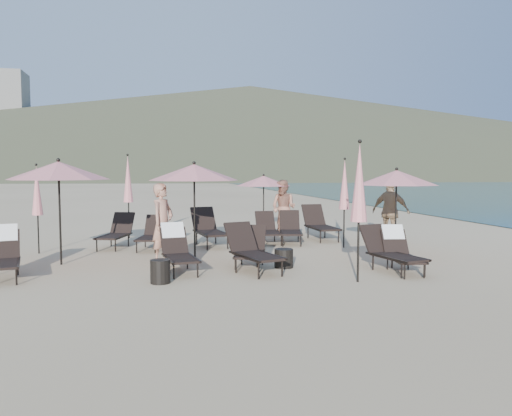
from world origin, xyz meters
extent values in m
plane|color=#D6BA8C|center=(0.00, 0.00, 0.00)|extent=(800.00, 800.00, 0.00)
cone|color=brown|center=(60.00, 300.00, 27.50)|extent=(690.00, 690.00, 55.00)
cone|color=brown|center=(190.00, 330.00, 16.00)|extent=(280.00, 280.00, 32.00)
cube|color=beige|center=(-70.00, 245.00, 24.00)|extent=(22.00, 18.00, 48.00)
cube|color=beige|center=(-45.00, 310.00, 19.00)|extent=(18.00, 16.00, 38.00)
cube|color=black|center=(-5.94, 0.19, 0.34)|extent=(0.82, 1.25, 0.05)
cube|color=black|center=(-6.10, 0.95, 0.62)|extent=(0.67, 0.55, 0.59)
cylinder|color=black|center=(-5.59, -0.22, 0.16)|extent=(0.03, 0.03, 0.33)
cylinder|color=black|center=(-5.80, 0.74, 0.16)|extent=(0.03, 0.03, 0.33)
cube|color=black|center=(-5.66, 0.30, 0.35)|extent=(0.31, 1.28, 0.04)
cube|color=silver|center=(-6.13, 1.09, 0.85)|extent=(0.56, 0.37, 0.36)
cube|color=black|center=(-2.49, 0.15, 0.33)|extent=(0.73, 1.19, 0.05)
cube|color=black|center=(-2.59, 0.89, 0.60)|extent=(0.63, 0.50, 0.58)
cylinder|color=black|center=(-2.66, -0.35, 0.16)|extent=(0.03, 0.03, 0.32)
cylinder|color=black|center=(-2.80, 0.60, 0.16)|extent=(0.03, 0.03, 0.32)
cylinder|color=black|center=(-2.18, -0.28, 0.16)|extent=(0.03, 0.03, 0.32)
cylinder|color=black|center=(-2.32, 0.67, 0.16)|extent=(0.03, 0.03, 0.32)
cube|color=black|center=(-2.77, 0.16, 0.33)|extent=(0.21, 1.25, 0.04)
cube|color=black|center=(-2.22, 0.23, 0.33)|extent=(0.21, 1.25, 0.04)
cube|color=silver|center=(-2.61, 1.02, 0.82)|extent=(0.53, 0.33, 0.35)
cube|color=black|center=(-0.98, 0.37, 0.32)|extent=(0.88, 1.23, 0.05)
cube|color=black|center=(-0.75, 1.08, 0.60)|extent=(0.67, 0.57, 0.57)
cylinder|color=black|center=(-1.35, 0.00, 0.16)|extent=(0.03, 0.03, 0.31)
cylinder|color=black|center=(-1.06, 0.91, 0.16)|extent=(0.03, 0.03, 0.31)
cylinder|color=black|center=(-0.89, -0.14, 0.16)|extent=(0.03, 0.03, 0.31)
cylinder|color=black|center=(-0.60, 0.76, 0.16)|extent=(0.03, 0.03, 0.31)
cube|color=black|center=(-1.23, 0.50, 0.33)|extent=(0.42, 1.20, 0.04)
cube|color=black|center=(-0.70, 0.33, 0.33)|extent=(0.42, 1.20, 0.04)
cube|color=black|center=(-0.90, -0.13, 0.36)|extent=(0.96, 1.38, 0.05)
cube|color=black|center=(-1.12, 0.68, 0.67)|extent=(0.75, 0.63, 0.64)
cylinder|color=black|center=(-1.01, -0.70, 0.18)|extent=(0.04, 0.04, 0.35)
cylinder|color=black|center=(-1.31, 0.33, 0.18)|extent=(0.04, 0.04, 0.35)
cylinder|color=black|center=(-0.49, -0.55, 0.18)|extent=(0.04, 0.04, 0.35)
cylinder|color=black|center=(-0.78, 0.48, 0.18)|extent=(0.04, 0.04, 0.35)
cube|color=black|center=(-1.21, -0.16, 0.37)|extent=(0.42, 1.36, 0.04)
cube|color=black|center=(-0.61, 0.01, 0.37)|extent=(0.42, 1.36, 0.04)
cube|color=black|center=(2.10, -0.83, 0.31)|extent=(0.71, 1.13, 0.04)
cube|color=black|center=(2.22, -0.13, 0.57)|extent=(0.60, 0.48, 0.54)
cylinder|color=black|center=(1.80, -1.23, 0.15)|extent=(0.03, 0.03, 0.30)
cylinder|color=black|center=(1.95, -0.33, 0.15)|extent=(0.03, 0.03, 0.30)
cylinder|color=black|center=(2.26, -1.30, 0.15)|extent=(0.03, 0.03, 0.30)
cylinder|color=black|center=(2.40, -0.41, 0.15)|extent=(0.03, 0.03, 0.30)
cube|color=black|center=(1.85, -0.74, 0.32)|extent=(0.23, 1.18, 0.04)
cube|color=black|center=(2.37, -0.83, 0.32)|extent=(0.23, 1.18, 0.04)
cube|color=silver|center=(2.24, 0.00, 0.78)|extent=(0.51, 0.32, 0.33)
cube|color=black|center=(1.97, -0.78, 0.35)|extent=(0.84, 1.29, 0.05)
cube|color=black|center=(1.81, 0.01, 0.64)|extent=(0.69, 0.56, 0.61)
cylinder|color=black|center=(1.82, -1.31, 0.17)|extent=(0.04, 0.04, 0.34)
cylinder|color=black|center=(1.62, -0.31, 0.17)|extent=(0.04, 0.04, 0.34)
cylinder|color=black|center=(2.32, -1.21, 0.17)|extent=(0.04, 0.04, 0.34)
cylinder|color=black|center=(2.12, -0.21, 0.17)|extent=(0.04, 0.04, 0.34)
cube|color=black|center=(1.67, -0.79, 0.36)|extent=(0.31, 1.32, 0.04)
cube|color=black|center=(2.25, -0.67, 0.36)|extent=(0.31, 1.32, 0.04)
cube|color=black|center=(-4.11, 3.93, 0.34)|extent=(0.93, 1.31, 0.05)
cube|color=black|center=(-3.88, 4.68, 0.63)|extent=(0.71, 0.61, 0.61)
cylinder|color=black|center=(-4.50, 3.53, 0.17)|extent=(0.04, 0.04, 0.33)
cylinder|color=black|center=(-4.21, 4.50, 0.17)|extent=(0.04, 0.04, 0.33)
cylinder|color=black|center=(-4.01, 3.38, 0.17)|extent=(0.04, 0.04, 0.33)
cylinder|color=black|center=(-3.72, 4.35, 0.17)|extent=(0.04, 0.04, 0.33)
cube|color=black|center=(-4.38, 4.06, 0.35)|extent=(0.43, 1.28, 0.04)
cube|color=black|center=(-3.82, 3.89, 0.35)|extent=(0.43, 1.28, 0.04)
cube|color=black|center=(-3.12, 3.47, 0.33)|extent=(0.82, 1.22, 0.05)
cube|color=black|center=(-2.95, 4.20, 0.60)|extent=(0.66, 0.54, 0.58)
cylinder|color=black|center=(-3.46, 3.06, 0.16)|extent=(0.03, 0.03, 0.32)
cylinder|color=black|center=(-3.24, 4.00, 0.16)|extent=(0.03, 0.03, 0.32)
cylinder|color=black|center=(-2.99, 2.96, 0.16)|extent=(0.03, 0.03, 0.32)
cylinder|color=black|center=(-2.77, 3.89, 0.16)|extent=(0.03, 0.03, 0.32)
cube|color=black|center=(-3.38, 3.57, 0.34)|extent=(0.32, 1.24, 0.04)
cube|color=black|center=(-2.83, 3.45, 0.34)|extent=(0.32, 1.24, 0.04)
cube|color=black|center=(-1.40, 3.70, 0.39)|extent=(0.89, 1.43, 0.06)
cube|color=black|center=(-1.54, 4.59, 0.72)|extent=(0.76, 0.61, 0.69)
cylinder|color=black|center=(-1.60, 3.11, 0.19)|extent=(0.04, 0.04, 0.38)
cylinder|color=black|center=(-1.78, 4.24, 0.19)|extent=(0.04, 0.04, 0.38)
cylinder|color=black|center=(-1.03, 3.20, 0.19)|extent=(0.04, 0.04, 0.38)
cylinder|color=black|center=(-1.21, 4.33, 0.19)|extent=(0.04, 0.04, 0.38)
cube|color=black|center=(-1.74, 3.71, 0.40)|extent=(0.28, 1.49, 0.04)
cube|color=black|center=(-1.08, 3.81, 0.40)|extent=(0.28, 1.49, 0.04)
cube|color=black|center=(0.34, 3.91, 0.33)|extent=(0.64, 1.16, 0.05)
cube|color=black|center=(0.38, 4.67, 0.61)|extent=(0.61, 0.46, 0.59)
cylinder|color=black|center=(0.07, 3.45, 0.16)|extent=(0.03, 0.03, 0.32)
cylinder|color=black|center=(0.12, 4.42, 0.16)|extent=(0.03, 0.03, 0.32)
cylinder|color=black|center=(0.56, 3.42, 0.16)|extent=(0.03, 0.03, 0.32)
cylinder|color=black|center=(0.61, 4.39, 0.16)|extent=(0.03, 0.03, 0.32)
cube|color=black|center=(0.06, 3.97, 0.34)|extent=(0.10, 1.28, 0.04)
cube|color=black|center=(0.62, 3.94, 0.34)|extent=(0.10, 1.28, 0.04)
cube|color=black|center=(0.93, 3.73, 0.34)|extent=(0.85, 1.28, 0.05)
cube|color=black|center=(1.11, 4.50, 0.63)|extent=(0.69, 0.57, 0.60)
cylinder|color=black|center=(0.57, 3.31, 0.17)|extent=(0.04, 0.04, 0.33)
cylinder|color=black|center=(0.80, 4.29, 0.17)|extent=(0.04, 0.04, 0.33)
cylinder|color=black|center=(1.07, 3.20, 0.17)|extent=(0.04, 0.04, 0.33)
cylinder|color=black|center=(1.30, 4.18, 0.17)|extent=(0.04, 0.04, 0.33)
cube|color=black|center=(0.66, 3.84, 0.35)|extent=(0.34, 1.29, 0.04)
cube|color=black|center=(1.23, 3.71, 0.35)|extent=(0.34, 1.29, 0.04)
cube|color=black|center=(2.12, 4.28, 0.39)|extent=(0.71, 1.34, 0.06)
cube|color=black|center=(2.11, 5.17, 0.71)|extent=(0.69, 0.51, 0.68)
cylinder|color=black|center=(1.84, 3.72, 0.19)|extent=(0.04, 0.04, 0.38)
cylinder|color=black|center=(1.83, 4.86, 0.19)|extent=(0.04, 0.04, 0.38)
cylinder|color=black|center=(2.42, 3.73, 0.19)|extent=(0.04, 0.04, 0.38)
cylinder|color=black|center=(2.40, 4.87, 0.19)|extent=(0.04, 0.04, 0.38)
cube|color=black|center=(1.79, 4.33, 0.40)|extent=(0.07, 1.49, 0.04)
cube|color=black|center=(2.45, 4.34, 0.40)|extent=(0.07, 1.49, 0.04)
cylinder|color=black|center=(-5.11, 1.77, 1.13)|extent=(0.05, 0.05, 2.27)
cone|color=#D9857B|center=(-5.11, 1.77, 2.16)|extent=(2.27, 2.27, 0.41)
sphere|color=black|center=(-5.11, 1.77, 2.40)|extent=(0.09, 0.09, 0.09)
cylinder|color=black|center=(-2.02, 2.16, 1.11)|extent=(0.05, 0.05, 2.22)
cone|color=#D9857B|center=(-2.02, 2.16, 2.11)|extent=(2.22, 2.22, 0.40)
sphere|color=black|center=(-2.02, 2.16, 2.35)|extent=(0.08, 0.08, 0.08)
cylinder|color=black|center=(3.01, 1.35, 1.04)|extent=(0.04, 0.04, 2.08)
cone|color=#D9857B|center=(3.01, 1.35, 1.98)|extent=(2.08, 2.08, 0.38)
sphere|color=black|center=(3.01, 1.35, 2.20)|extent=(0.08, 0.08, 0.08)
cylinder|color=black|center=(0.69, 6.23, 0.95)|extent=(0.04, 0.04, 1.90)
cone|color=#D9857B|center=(0.69, 6.23, 1.81)|extent=(1.90, 1.90, 0.34)
sphere|color=black|center=(0.69, 6.23, 2.01)|extent=(0.07, 0.07, 0.07)
cylinder|color=black|center=(0.82, -1.33, 0.59)|extent=(0.04, 0.04, 1.18)
cone|color=#D9857B|center=(0.82, -1.33, 1.93)|extent=(0.32, 0.32, 1.50)
sphere|color=black|center=(0.82, -1.33, 2.71)|extent=(0.08, 0.08, 0.08)
cylinder|color=black|center=(2.20, 2.79, 0.54)|extent=(0.04, 0.04, 1.08)
cone|color=#D9857B|center=(2.20, 2.79, 1.77)|extent=(0.29, 0.29, 1.38)
sphere|color=black|center=(2.20, 2.79, 2.48)|extent=(0.07, 0.07, 0.07)
cylinder|color=black|center=(-5.95, 3.54, 0.50)|extent=(0.04, 0.04, 1.00)
cone|color=#D9857B|center=(-5.95, 3.54, 1.64)|extent=(0.27, 0.27, 1.28)
sphere|color=black|center=(-5.95, 3.54, 2.31)|extent=(0.06, 0.06, 0.06)
cylinder|color=black|center=(-3.76, 6.09, 0.58)|extent=(0.04, 0.04, 1.15)
cone|color=#D9857B|center=(-3.76, 6.09, 1.89)|extent=(0.31, 0.31, 1.47)
sphere|color=black|center=(-3.76, 6.09, 2.65)|extent=(0.07, 0.07, 0.07)
cylinder|color=black|center=(-2.93, -0.63, 0.23)|extent=(0.38, 0.38, 0.45)
cylinder|color=black|center=(-0.21, 0.35, 0.21)|extent=(0.42, 0.42, 0.42)
imported|color=#A7725A|center=(-2.82, 1.61, 0.93)|extent=(0.76, 0.81, 1.86)
imported|color=#A16A53|center=(1.24, 5.66, 0.92)|extent=(1.13, 1.13, 1.85)
imported|color=tan|center=(3.80, 3.15, 0.96)|extent=(1.08, 1.17, 1.92)
camera|label=1|loc=(-3.12, -10.24, 2.16)|focal=35.00mm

